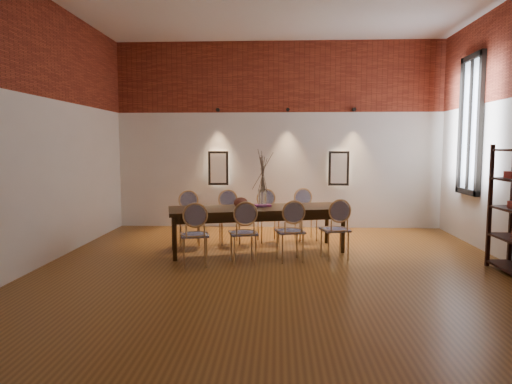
{
  "coord_description": "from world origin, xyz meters",
  "views": [
    {
      "loc": [
        -0.0,
        -6.43,
        1.77
      ],
      "look_at": [
        -0.35,
        0.76,
        1.05
      ],
      "focal_mm": 32.0,
      "sensor_mm": 36.0,
      "label": 1
    }
  ],
  "objects_px": {
    "dining_table": "(257,229)",
    "chair_far_c": "(268,216)",
    "chair_near_b": "(243,233)",
    "chair_near_c": "(290,231)",
    "chair_near_d": "(335,229)",
    "bowl": "(241,203)",
    "chair_near_a": "(195,235)",
    "chair_far_a": "(189,219)",
    "chair_far_d": "(306,215)",
    "book": "(263,205)",
    "vase": "(263,198)",
    "chair_far_b": "(230,218)"
  },
  "relations": [
    {
      "from": "chair_near_a",
      "to": "chair_far_b",
      "type": "xyz_separation_m",
      "value": [
        0.35,
        1.63,
        0.0
      ]
    },
    {
      "from": "dining_table",
      "to": "bowl",
      "type": "height_order",
      "value": "bowl"
    },
    {
      "from": "chair_near_d",
      "to": "chair_far_a",
      "type": "xyz_separation_m",
      "value": [
        -2.49,
        0.92,
        0.0
      ]
    },
    {
      "from": "chair_near_d",
      "to": "chair_far_c",
      "type": "bearing_deg",
      "value": 115.98
    },
    {
      "from": "chair_near_a",
      "to": "chair_far_a",
      "type": "height_order",
      "value": "same"
    },
    {
      "from": "dining_table",
      "to": "chair_far_b",
      "type": "bearing_deg",
      "value": 115.98
    },
    {
      "from": "chair_near_a",
      "to": "book",
      "type": "bearing_deg",
      "value": 35.53
    },
    {
      "from": "chair_near_a",
      "to": "chair_near_d",
      "type": "bearing_deg",
      "value": 0.0
    },
    {
      "from": "chair_far_c",
      "to": "vase",
      "type": "xyz_separation_m",
      "value": [
        -0.08,
        -0.79,
        0.43
      ]
    },
    {
      "from": "bowl",
      "to": "dining_table",
      "type": "bearing_deg",
      "value": 23.98
    },
    {
      "from": "chair_near_a",
      "to": "chair_far_a",
      "type": "distance_m",
      "value": 1.5
    },
    {
      "from": "bowl",
      "to": "chair_near_a",
      "type": "bearing_deg",
      "value": -125.19
    },
    {
      "from": "dining_table",
      "to": "chair_far_c",
      "type": "relative_size",
      "value": 3.11
    },
    {
      "from": "chair_near_d",
      "to": "book",
      "type": "height_order",
      "value": "chair_near_d"
    },
    {
      "from": "chair_far_c",
      "to": "chair_far_d",
      "type": "relative_size",
      "value": 1.0
    },
    {
      "from": "dining_table",
      "to": "chair_near_c",
      "type": "distance_m",
      "value": 0.84
    },
    {
      "from": "chair_near_b",
      "to": "chair_near_c",
      "type": "relative_size",
      "value": 1.0
    },
    {
      "from": "chair_far_d",
      "to": "book",
      "type": "distance_m",
      "value": 1.19
    },
    {
      "from": "dining_table",
      "to": "chair_near_d",
      "type": "distance_m",
      "value": 1.33
    },
    {
      "from": "chair_far_c",
      "to": "dining_table",
      "type": "bearing_deg",
      "value": 64.02
    },
    {
      "from": "chair_near_a",
      "to": "bowl",
      "type": "relative_size",
      "value": 3.92
    },
    {
      "from": "dining_table",
      "to": "chair_far_c",
      "type": "distance_m",
      "value": 0.84
    },
    {
      "from": "chair_near_d",
      "to": "chair_far_c",
      "type": "distance_m",
      "value": 1.67
    },
    {
      "from": "chair_near_d",
      "to": "book",
      "type": "bearing_deg",
      "value": 137.85
    },
    {
      "from": "chair_near_b",
      "to": "bowl",
      "type": "xyz_separation_m",
      "value": [
        -0.09,
        0.7,
        0.37
      ]
    },
    {
      "from": "chair_near_c",
      "to": "vase",
      "type": "relative_size",
      "value": 3.13
    },
    {
      "from": "dining_table",
      "to": "vase",
      "type": "xyz_separation_m",
      "value": [
        0.09,
        0.02,
        0.53
      ]
    },
    {
      "from": "dining_table",
      "to": "chair_near_a",
      "type": "height_order",
      "value": "chair_near_a"
    },
    {
      "from": "chair_near_d",
      "to": "vase",
      "type": "bearing_deg",
      "value": 143.22
    },
    {
      "from": "chair_near_a",
      "to": "bowl",
      "type": "bearing_deg",
      "value": 40.78
    },
    {
      "from": "bowl",
      "to": "chair_far_b",
      "type": "bearing_deg",
      "value": 109.78
    },
    {
      "from": "chair_near_a",
      "to": "chair_far_d",
      "type": "xyz_separation_m",
      "value": [
        1.76,
        1.99,
        0.0
      ]
    },
    {
      "from": "dining_table",
      "to": "chair_near_c",
      "type": "bearing_deg",
      "value": -64.02
    },
    {
      "from": "chair_near_c",
      "to": "chair_near_a",
      "type": "bearing_deg",
      "value": 180.0
    },
    {
      "from": "dining_table",
      "to": "book",
      "type": "height_order",
      "value": "book"
    },
    {
      "from": "chair_far_c",
      "to": "chair_near_d",
      "type": "bearing_deg",
      "value": 115.98
    },
    {
      "from": "chair_near_d",
      "to": "chair_far_d",
      "type": "distance_m",
      "value": 1.5
    },
    {
      "from": "vase",
      "to": "chair_far_b",
      "type": "bearing_deg",
      "value": 135.49
    },
    {
      "from": "chair_far_b",
      "to": "bowl",
      "type": "height_order",
      "value": "chair_far_b"
    },
    {
      "from": "chair_near_d",
      "to": "chair_far_d",
      "type": "relative_size",
      "value": 1.0
    },
    {
      "from": "chair_far_a",
      "to": "chair_far_d",
      "type": "height_order",
      "value": "same"
    },
    {
      "from": "bowl",
      "to": "book",
      "type": "distance_m",
      "value": 0.46
    },
    {
      "from": "chair_near_d",
      "to": "chair_far_d",
      "type": "xyz_separation_m",
      "value": [
        -0.36,
        1.46,
        0.0
      ]
    },
    {
      "from": "chair_near_d",
      "to": "bowl",
      "type": "bearing_deg",
      "value": 153.13
    },
    {
      "from": "chair_far_d",
      "to": "dining_table",
      "type": "bearing_deg",
      "value": 34.37
    },
    {
      "from": "chair_near_a",
      "to": "vase",
      "type": "height_order",
      "value": "vase"
    },
    {
      "from": "chair_far_b",
      "to": "chair_near_d",
      "type": "bearing_deg",
      "value": 134.27
    },
    {
      "from": "chair_near_c",
      "to": "chair_near_d",
      "type": "relative_size",
      "value": 1.0
    },
    {
      "from": "chair_near_b",
      "to": "vase",
      "type": "relative_size",
      "value": 3.13
    },
    {
      "from": "dining_table",
      "to": "chair_far_b",
      "type": "relative_size",
      "value": 3.11
    }
  ]
}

